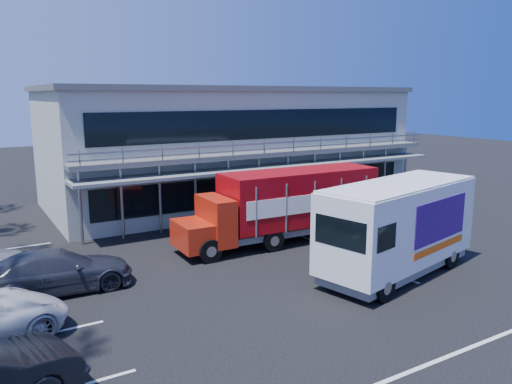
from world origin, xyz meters
TOP-DOWN VIEW (x-y plane):
  - ground at (0.00, 0.00)m, footprint 120.00×120.00m
  - building at (3.00, 14.94)m, footprint 22.40×12.00m
  - red_truck at (0.93, 5.01)m, footprint 9.95×2.59m
  - white_van at (1.99, -0.85)m, footprint 7.70×4.07m
  - parked_car_d at (-9.50, 4.00)m, footprint 5.20×2.20m

SIDE VIEW (x-z plane):
  - ground at x=0.00m, z-range 0.00..0.00m
  - parked_car_d at x=-9.50m, z-range 0.00..1.50m
  - red_truck at x=0.93m, z-range 0.16..3.50m
  - white_van at x=1.99m, z-range 0.11..3.69m
  - building at x=3.00m, z-range 0.01..7.31m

